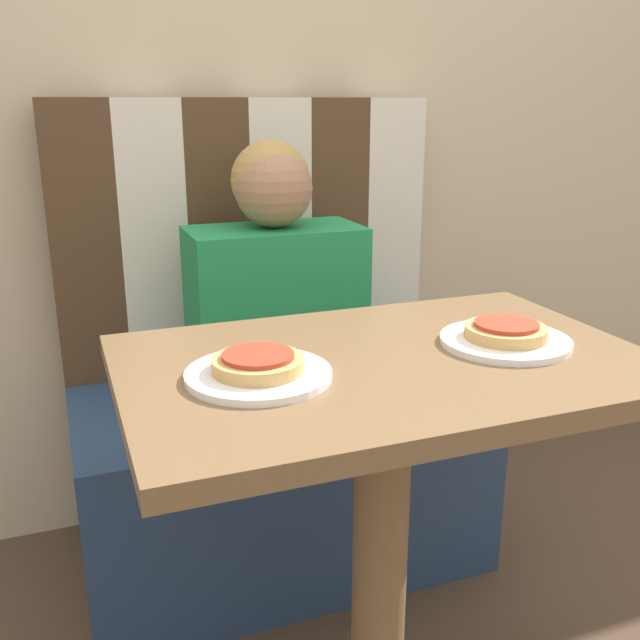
% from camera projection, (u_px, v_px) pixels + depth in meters
% --- Properties ---
extents(wall_back, '(7.00, 0.05, 2.60)m').
position_uv_depth(wall_back, '(233.00, 52.00, 1.88)').
color(wall_back, '#C6B28E').
rests_on(wall_back, ground_plane).
extents(booth_seat, '(1.01, 0.58, 0.47)m').
position_uv_depth(booth_seat, '(279.00, 472.00, 1.88)').
color(booth_seat, navy).
rests_on(booth_seat, ground_plane).
extents(booth_backrest, '(1.01, 0.09, 0.71)m').
position_uv_depth(booth_backrest, '(248.00, 235.00, 1.93)').
color(booth_backrest, '#4C331E').
rests_on(booth_backrest, booth_seat).
extents(dining_table, '(0.87, 0.57, 0.77)m').
position_uv_depth(dining_table, '(384.00, 430.00, 1.22)').
color(dining_table, brown).
rests_on(dining_table, ground_plane).
extents(person, '(0.42, 0.23, 0.62)m').
position_uv_depth(person, '(275.00, 280.00, 1.73)').
color(person, '#1E8447').
rests_on(person, booth_seat).
extents(plate_left, '(0.23, 0.23, 0.01)m').
position_uv_depth(plate_left, '(258.00, 374.00, 1.09)').
color(plate_left, white).
rests_on(plate_left, dining_table).
extents(plate_right, '(0.23, 0.23, 0.01)m').
position_uv_depth(plate_right, '(505.00, 341.00, 1.24)').
color(plate_right, white).
rests_on(plate_right, dining_table).
extents(pizza_left, '(0.14, 0.14, 0.03)m').
position_uv_depth(pizza_left, '(258.00, 363.00, 1.08)').
color(pizza_left, tan).
rests_on(pizza_left, plate_left).
extents(pizza_right, '(0.14, 0.14, 0.03)m').
position_uv_depth(pizza_right, '(506.00, 331.00, 1.23)').
color(pizza_right, tan).
rests_on(pizza_right, plate_right).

